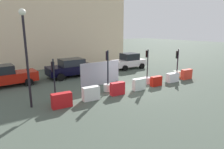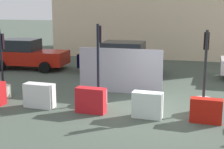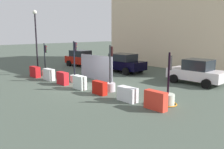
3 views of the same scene
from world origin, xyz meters
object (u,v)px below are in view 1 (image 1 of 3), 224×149
(traffic_light_3, at_px, (177,73))
(construction_barrier_2, at_px, (117,89))
(construction_barrier_0, at_px, (62,100))
(car_red_compact, at_px, (6,76))
(traffic_light_0, at_px, (55,94))
(street_lamp_post, at_px, (26,46))
(construction_barrier_5, at_px, (172,77))
(car_black_sedan, at_px, (71,68))
(traffic_light_1, at_px, (108,84))
(traffic_light_2, at_px, (147,77))
(construction_barrier_3, at_px, (139,84))
(construction_barrier_4, at_px, (156,81))
(construction_barrier_6, at_px, (187,74))
(construction_barrier_1, at_px, (91,93))
(car_white_van, at_px, (129,61))

(traffic_light_3, distance_m, construction_barrier_2, 7.79)
(construction_barrier_0, height_order, car_red_compact, car_red_compact)
(traffic_light_0, bearing_deg, car_red_compact, 109.79)
(construction_barrier_0, distance_m, street_lamp_post, 3.58)
(construction_barrier_5, distance_m, car_black_sedan, 9.30)
(traffic_light_1, bearing_deg, construction_barrier_2, -86.63)
(traffic_light_2, distance_m, construction_barrier_5, 2.34)
(construction_barrier_3, height_order, street_lamp_post, street_lamp_post)
(construction_barrier_4, relative_size, car_black_sedan, 0.23)
(construction_barrier_3, bearing_deg, construction_barrier_2, 179.61)
(construction_barrier_3, bearing_deg, construction_barrier_6, 0.02)
(construction_barrier_1, bearing_deg, car_black_sedan, 77.51)
(traffic_light_3, xyz_separation_m, car_white_van, (-1.16, 5.76, 0.43))
(construction_barrier_3, height_order, construction_barrier_6, construction_barrier_6)
(traffic_light_0, relative_size, car_white_van, 0.69)
(construction_barrier_2, distance_m, construction_barrier_5, 5.89)
(car_white_van, bearing_deg, construction_barrier_5, -95.64)
(construction_barrier_2, xyz_separation_m, construction_barrier_3, (1.95, -0.01, -0.01))
(traffic_light_3, height_order, construction_barrier_6, traffic_light_3)
(traffic_light_2, xyz_separation_m, construction_barrier_0, (-7.70, -0.96, -0.09))
(traffic_light_0, bearing_deg, traffic_light_1, 1.73)
(construction_barrier_6, bearing_deg, construction_barrier_1, 179.21)
(construction_barrier_0, bearing_deg, traffic_light_1, 15.59)
(traffic_light_3, height_order, car_black_sedan, traffic_light_3)
(traffic_light_2, xyz_separation_m, traffic_light_3, (3.99, 0.09, -0.11))
(construction_barrier_1, relative_size, construction_barrier_2, 1.08)
(traffic_light_2, relative_size, construction_barrier_4, 2.84)
(car_white_van, bearing_deg, construction_barrier_6, -80.40)
(car_white_van, bearing_deg, car_red_compact, -179.19)
(car_red_compact, bearing_deg, street_lamp_post, -83.67)
(traffic_light_1, bearing_deg, street_lamp_post, -179.40)
(traffic_light_3, bearing_deg, construction_barrier_4, -164.97)
(traffic_light_3, xyz_separation_m, construction_barrier_2, (-7.71, -1.05, 0.03))
(traffic_light_3, bearing_deg, construction_barrier_5, -151.94)
(construction_barrier_2, bearing_deg, car_white_van, 46.11)
(traffic_light_2, distance_m, traffic_light_3, 3.99)
(construction_barrier_1, xyz_separation_m, construction_barrier_4, (5.81, -0.12, -0.05))
(traffic_light_1, bearing_deg, car_red_compact, 137.22)
(construction_barrier_2, distance_m, construction_barrier_3, 1.95)
(construction_barrier_4, xyz_separation_m, construction_barrier_6, (3.90, -0.02, 0.06))
(car_white_van, height_order, car_black_sedan, car_white_van)
(construction_barrier_6, bearing_deg, car_black_sedan, 140.36)
(street_lamp_post, bearing_deg, traffic_light_0, -2.58)
(traffic_light_3, bearing_deg, construction_barrier_0, -174.88)
(traffic_light_0, height_order, construction_barrier_1, traffic_light_0)
(construction_barrier_3, bearing_deg, traffic_light_0, 170.59)
(car_black_sedan, bearing_deg, street_lamp_post, -130.44)
(construction_barrier_0, xyz_separation_m, construction_barrier_6, (11.68, -0.02, 0.01))
(car_white_van, xyz_separation_m, car_black_sedan, (-7.07, -0.01, 0.02))
(construction_barrier_0, distance_m, car_white_van, 12.54)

